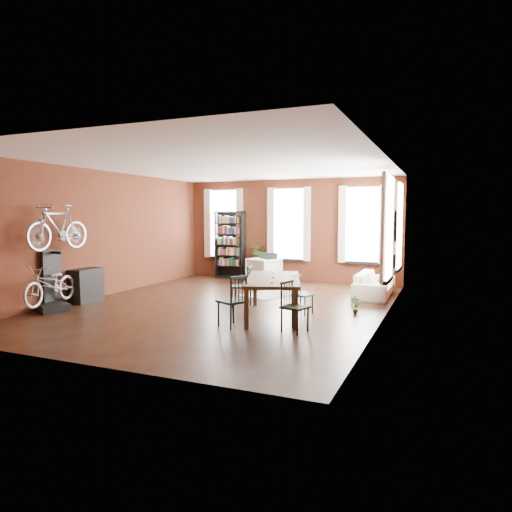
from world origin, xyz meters
The scene contains 19 objects.
room centered at (0.25, 0.62, 2.14)m, with size 9.00×9.04×3.22m.
dining_table centered at (1.39, -0.64, 0.40)m, with size 1.06×2.33×0.79m, color brown.
dining_chair_a centered at (1.00, -1.75, 0.48)m, with size 0.44×0.44×0.96m, color #173134.
dining_chair_b centered at (0.37, 0.02, 0.46)m, with size 0.43×0.43×0.93m, color #1D301C.
dining_chair_c centered at (2.19, -1.66, 0.45)m, with size 0.41×0.41×0.89m, color black.
dining_chair_d centered at (1.87, -0.15, 0.40)m, with size 0.37×0.37×0.80m, color #1B3D39.
bookshelf centered at (-2.00, 4.30, 1.10)m, with size 1.00×0.32×2.20m, color black.
white_armchair centered at (-0.55, 3.72, 0.42)m, with size 0.82×0.77×0.85m, color silver.
cream_sofa centered at (2.95, 2.60, 0.41)m, with size 2.08×0.61×0.81m, color beige.
striped_rug centered at (0.45, 1.88, 0.01)m, with size 1.06×1.69×0.01m, color black.
bike_trainer centered at (-3.18, -2.04, 0.08)m, with size 0.58×0.58×0.17m, color black.
bike_wall_rack centered at (-3.40, -1.80, 0.65)m, with size 0.16×0.60×1.30m, color black.
console_table centered at (-3.28, -0.90, 0.40)m, with size 0.40×0.80×0.80m, color black.
plant_stand centered at (-0.97, 4.30, 0.29)m, with size 0.29×0.29×0.57m, color black.
plant_by_sofa centered at (3.06, 3.53, 0.17)m, with size 0.41×0.75×0.33m, color #2E6127.
plant_small centered at (2.90, 0.21, 0.07)m, with size 0.20×0.38×0.14m, color #255321.
bicycle_floor centered at (-3.16, -2.04, 0.98)m, with size 0.56×0.85×1.62m, color beige.
bicycle_hung centered at (-3.15, -1.80, 2.13)m, with size 0.47×1.00×1.66m, color #A5A8AD.
plant_on_stand centered at (-1.01, 4.33, 0.82)m, with size 0.58×0.64×0.50m, color #385C25.
Camera 1 is at (4.63, -9.24, 2.04)m, focal length 32.00 mm.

